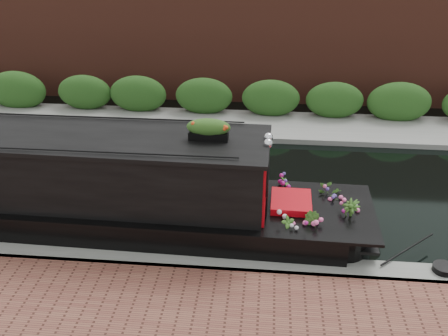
{
  "coord_description": "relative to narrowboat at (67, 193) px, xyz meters",
  "views": [
    {
      "loc": [
        2.25,
        -11.26,
        6.48
      ],
      "look_at": [
        1.24,
        -0.6,
        0.93
      ],
      "focal_mm": 40.0,
      "sensor_mm": 36.0,
      "label": 1
    }
  ],
  "objects": [
    {
      "name": "far_hedge",
      "position": [
        2.14,
        7.14,
        -0.89
      ],
      "size": [
        40.0,
        1.1,
        2.8
      ],
      "primitive_type": "cube",
      "color": "#25501A",
      "rests_on": "ground"
    },
    {
      "name": "far_bank_path",
      "position": [
        2.14,
        6.24,
        -0.89
      ],
      "size": [
        40.0,
        2.4,
        0.34
      ],
      "primitive_type": "cube",
      "color": "gray",
      "rests_on": "ground"
    },
    {
      "name": "rope_fender",
      "position": [
        6.77,
        0.0,
        -0.72
      ],
      "size": [
        0.34,
        0.37,
        0.34
      ],
      "primitive_type": "cylinder",
      "rotation": [
        1.57,
        0.0,
        0.0
      ],
      "color": "olive",
      "rests_on": "ground"
    },
    {
      "name": "near_bank_coping",
      "position": [
        2.14,
        -1.26,
        -0.89
      ],
      "size": [
        40.0,
        0.6,
        0.5
      ],
      "primitive_type": "cube",
      "color": "gray",
      "rests_on": "ground"
    },
    {
      "name": "ground",
      "position": [
        2.14,
        2.04,
        -0.89
      ],
      "size": [
        80.0,
        80.0,
        0.0
      ],
      "primitive_type": "plane",
      "color": "black",
      "rests_on": "ground"
    },
    {
      "name": "coiled_mooring_rope",
      "position": [
        7.9,
        -1.17,
        -0.58
      ],
      "size": [
        0.42,
        0.42,
        0.12
      ],
      "primitive_type": "cylinder",
      "color": "black",
      "rests_on": "near_bank_coping"
    },
    {
      "name": "far_brick_wall",
      "position": [
        2.14,
        9.24,
        -0.89
      ],
      "size": [
        40.0,
        1.0,
        8.0
      ],
      "primitive_type": "cube",
      "color": "#5D2B1F",
      "rests_on": "ground"
    },
    {
      "name": "narrowboat",
      "position": [
        0.0,
        0.0,
        0.0
      ],
      "size": [
        12.85,
        2.52,
        3.01
      ],
      "rotation": [
        0.0,
        0.0,
        -0.02
      ],
      "color": "black",
      "rests_on": "ground"
    }
  ]
}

